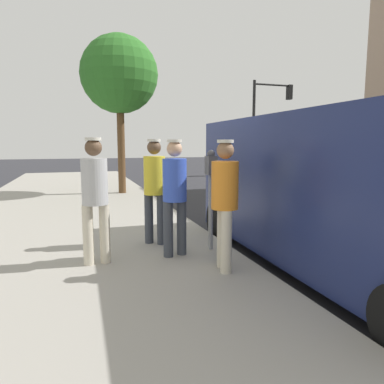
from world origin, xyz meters
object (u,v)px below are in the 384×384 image
Objects in this scene: traffic_light_corner at (267,112)px; pedestrian_in_gray at (95,193)px; pedestrian_in_yellow at (155,185)px; parking_meter_near at (211,183)px; pedestrian_in_blue at (175,190)px; parked_van at (336,188)px; pedestrian_in_orange at (225,197)px; street_tree at (119,75)px.

pedestrian_in_gray is at bearing 52.52° from traffic_light_corner.
pedestrian_in_yellow is 15.45m from traffic_light_corner.
traffic_light_corner is (-8.29, -12.87, 2.34)m from parking_meter_near.
pedestrian_in_blue is 15.94m from traffic_light_corner.
pedestrian_in_yellow reaches higher than pedestrian_in_blue.
pedestrian_in_yellow is 2.71m from parked_van.
traffic_light_corner is at bearing -116.16° from parked_van.
pedestrian_in_orange is at bearing 79.89° from parking_meter_near.
pedestrian_in_yellow is at bearing -37.24° from parking_meter_near.
pedestrian_in_yellow reaches higher than pedestrian_in_orange.
pedestrian_in_gray reaches higher than pedestrian_in_blue.
pedestrian_in_yellow reaches higher than parking_meter_near.
pedestrian_in_gray is at bearing -25.95° from pedestrian_in_orange.
pedestrian_in_orange is at bearing -1.49° from parked_van.
traffic_light_corner reaches higher than pedestrian_in_yellow.
parking_meter_near is at bearing -174.80° from pedestrian_in_gray.
traffic_light_corner reaches higher than pedestrian_in_gray.
parked_van is 1.00× the size of traffic_light_corner.
traffic_light_corner is (-9.03, -12.30, 2.40)m from pedestrian_in_yellow.
pedestrian_in_blue is at bearing -59.87° from pedestrian_in_orange.
pedestrian_in_orange is at bearing 58.48° from traffic_light_corner.
parked_van is at bearing 146.03° from pedestrian_in_yellow.
pedestrian_in_orange is 0.33× the size of street_tree.
street_tree is (2.01, -7.80, 2.78)m from parked_van.
pedestrian_in_yellow is 1.00× the size of pedestrian_in_gray.
pedestrian_in_blue is at bearing -179.24° from pedestrian_in_gray.
pedestrian_in_gray is 7.65m from street_tree.
parking_meter_near is 0.94m from pedestrian_in_yellow.
pedestrian_in_blue is 7.55m from street_tree.
parked_van is (-1.66, 0.04, 0.06)m from pedestrian_in_orange.
pedestrian_in_blue is 1.01× the size of pedestrian_in_orange.
pedestrian_in_orange is (-0.58, 1.47, -0.02)m from pedestrian_in_yellow.
pedestrian_in_blue is 0.99× the size of pedestrian_in_gray.
parking_meter_near is 7.41m from street_tree.
pedestrian_in_orange is at bearing 92.57° from street_tree.
traffic_light_corner reaches higher than pedestrian_in_orange.
traffic_light_corner is (-8.89, -13.01, 2.41)m from pedestrian_in_blue.
pedestrian_in_yellow is (0.75, -0.57, -0.07)m from parking_meter_near.
pedestrian_in_orange is at bearing 111.68° from pedestrian_in_yellow.
pedestrian_in_blue reaches higher than parking_meter_near.
pedestrian_in_orange is (-0.44, 0.76, -0.01)m from pedestrian_in_blue.
pedestrian_in_gray is at bearing 80.37° from street_tree.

